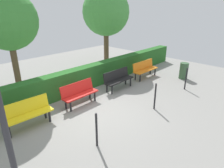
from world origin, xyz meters
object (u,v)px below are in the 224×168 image
(trash_bin, at_px, (184,71))
(bench_red, at_px, (79,93))
(bench_yellow, at_px, (26,113))
(tree_mid, at_px, (7,21))
(bench_black, at_px, (118,79))
(bench_orange, at_px, (145,68))
(tree_near, at_px, (106,12))

(trash_bin, bearing_deg, bench_red, -16.17)
(bench_yellow, xyz_separation_m, trash_bin, (-7.55, 1.55, -0.07))
(tree_mid, relative_size, trash_bin, 4.99)
(trash_bin, bearing_deg, bench_black, -25.06)
(bench_red, bearing_deg, bench_orange, 179.22)
(bench_orange, xyz_separation_m, bench_black, (2.09, 0.01, -0.00))
(bench_orange, bearing_deg, bench_red, 0.90)
(bench_black, xyz_separation_m, tree_near, (-2.33, -3.08, 2.69))
(bench_red, height_order, trash_bin, bench_red)
(bench_red, bearing_deg, bench_black, 178.58)
(tree_mid, bearing_deg, bench_orange, 156.58)
(bench_black, distance_m, trash_bin, 3.67)
(tree_mid, height_order, trash_bin, tree_mid)
(tree_near, relative_size, trash_bin, 5.48)
(bench_black, bearing_deg, bench_red, -1.07)
(bench_black, xyz_separation_m, tree_mid, (3.42, -2.40, 2.55))
(tree_mid, distance_m, trash_bin, 8.24)
(bench_orange, height_order, tree_mid, tree_mid)
(bench_yellow, xyz_separation_m, tree_mid, (-0.80, -2.41, 2.55))
(bench_black, height_order, trash_bin, bench_black)
(bench_orange, relative_size, bench_red, 1.11)
(trash_bin, bearing_deg, bench_orange, -51.85)
(bench_black, bearing_deg, tree_near, -127.25)
(tree_near, bearing_deg, bench_red, 34.13)
(bench_orange, relative_size, bench_black, 1.04)
(bench_black, distance_m, tree_near, 4.71)
(bench_orange, distance_m, trash_bin, 2.00)
(bench_orange, xyz_separation_m, bench_yellow, (6.32, 0.02, -0.00))
(bench_red, xyz_separation_m, tree_near, (-4.49, -3.04, 2.70))
(bench_black, distance_m, bench_yellow, 4.22)
(bench_orange, xyz_separation_m, tree_near, (-0.24, -3.07, 2.69))
(bench_red, relative_size, bench_yellow, 0.94)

